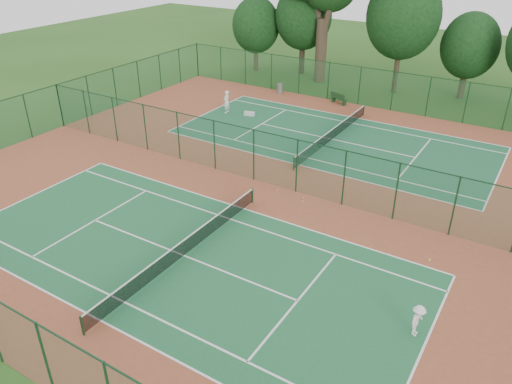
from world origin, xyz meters
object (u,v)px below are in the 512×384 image
player_near (418,321)px  kit_bag (249,114)px  bench (339,98)px  trash_bin (280,88)px  player_far (227,102)px

player_near → kit_bag: player_near is taller
bench → player_near: bearing=-40.8°
trash_bin → bench: 6.15m
player_near → trash_bin: 32.77m
bench → kit_bag: bearing=-107.3°
player_near → trash_bin: size_ratio=1.45×
player_far → kit_bag: (2.08, 0.43, -0.83)m
player_near → bench: size_ratio=0.83×
bench → player_far: bearing=-115.0°
trash_bin → bench: (6.15, 0.06, 0.03)m
trash_bin → bench: bearing=0.6°
player_near → kit_bag: 27.05m
trash_bin → kit_bag: (0.90, -6.96, -0.33)m
bench → kit_bag: (-5.25, -7.02, -0.36)m
trash_bin → kit_bag: size_ratio=1.09×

